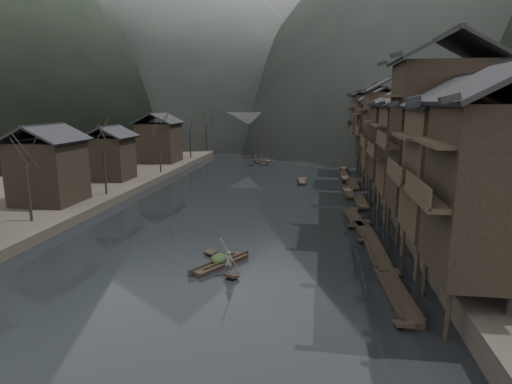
# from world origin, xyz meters

# --- Properties ---
(water) EXTENTS (300.00, 300.00, 0.00)m
(water) POSITION_xyz_m (0.00, 0.00, 0.00)
(water) COLOR black
(water) RESTS_ON ground
(right_bank) EXTENTS (40.00, 200.00, 1.80)m
(right_bank) POSITION_xyz_m (35.00, 40.00, 0.90)
(right_bank) COLOR #2D2823
(right_bank) RESTS_ON ground
(left_bank) EXTENTS (40.00, 200.00, 1.20)m
(left_bank) POSITION_xyz_m (-35.00, 40.00, 0.60)
(left_bank) COLOR #2D2823
(left_bank) RESTS_ON ground
(stilt_houses) EXTENTS (9.00, 67.60, 17.02)m
(stilt_houses) POSITION_xyz_m (17.28, 19.31, 9.03)
(stilt_houses) COLOR black
(stilt_houses) RESTS_ON ground
(left_houses) EXTENTS (8.10, 53.20, 8.73)m
(left_houses) POSITION_xyz_m (-20.50, 20.12, 5.66)
(left_houses) COLOR black
(left_houses) RESTS_ON left_bank
(bare_trees) EXTENTS (3.99, 73.77, 7.97)m
(bare_trees) POSITION_xyz_m (-17.00, 24.72, 6.87)
(bare_trees) COLOR black
(bare_trees) RESTS_ON left_bank
(moored_sampans) EXTENTS (2.95, 56.20, 0.47)m
(moored_sampans) POSITION_xyz_m (12.05, 18.29, 0.20)
(moored_sampans) COLOR black
(moored_sampans) RESTS_ON water
(midriver_boats) EXTENTS (13.88, 46.67, 0.44)m
(midriver_boats) POSITION_xyz_m (-0.19, 53.04, 0.20)
(midriver_boats) COLOR black
(midriver_boats) RESTS_ON water
(stone_bridge) EXTENTS (40.00, 6.00, 9.00)m
(stone_bridge) POSITION_xyz_m (-0.00, 72.00, 5.11)
(stone_bridge) COLOR #4C4C4F
(stone_bridge) RESTS_ON ground
(hero_sampan) EXTENTS (3.58, 5.13, 0.44)m
(hero_sampan) POSITION_xyz_m (0.91, -2.69, 0.20)
(hero_sampan) COLOR black
(hero_sampan) RESTS_ON water
(cargo_heap) EXTENTS (1.20, 1.57, 0.72)m
(cargo_heap) POSITION_xyz_m (0.78, -2.48, 0.80)
(cargo_heap) COLOR black
(cargo_heap) RESTS_ON hero_sampan
(boatman) EXTENTS (0.61, 0.43, 1.57)m
(boatman) POSITION_xyz_m (1.88, -4.32, 1.23)
(boatman) COLOR #535355
(boatman) RESTS_ON hero_sampan
(bamboo_pole) EXTENTS (1.07, 1.98, 3.32)m
(bamboo_pole) POSITION_xyz_m (2.08, -4.32, 3.67)
(bamboo_pole) COLOR #8C7A51
(bamboo_pole) RESTS_ON boatman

